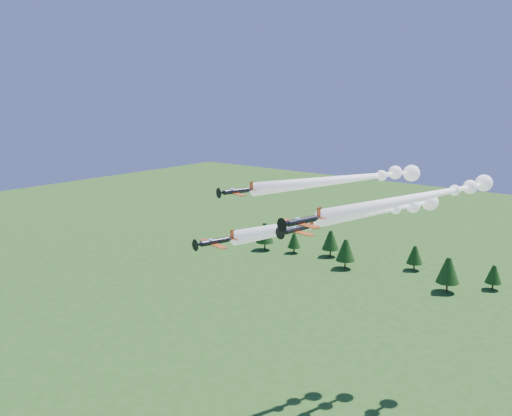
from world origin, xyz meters
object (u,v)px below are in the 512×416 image
Objects in this scene: plane_lead at (359,215)px; plane_left at (353,178)px; plane_right at (425,196)px; plane_slot at (297,229)px.

plane_lead is 9.06m from plane_left.
plane_lead is 1.00× the size of plane_right.
plane_slot reaches higher than plane_lead.
plane_left is at bearing -163.59° from plane_right.
plane_left is 15.49m from plane_right.
plane_slot is (1.81, -22.85, -6.19)m from plane_left.
plane_left is 23.75m from plane_slot.
plane_right reaches higher than plane_lead.
plane_lead is at bearing 89.79° from plane_slot.
plane_left is 0.80× the size of plane_right.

